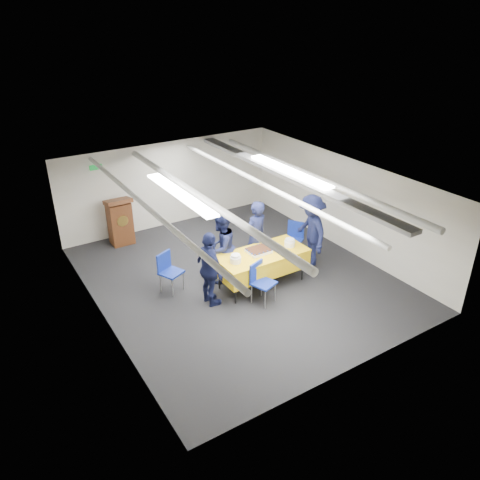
# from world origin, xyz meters

# --- Properties ---
(ground) EXTENTS (7.00, 7.00, 0.00)m
(ground) POSITION_xyz_m (0.00, 0.00, 0.00)
(ground) COLOR black
(ground) RESTS_ON ground
(room_shell) EXTENTS (6.00, 7.00, 2.30)m
(room_shell) POSITION_xyz_m (0.09, 0.41, 1.81)
(room_shell) COLOR silver
(room_shell) RESTS_ON ground
(serving_table) EXTENTS (1.97, 0.90, 0.77)m
(serving_table) POSITION_xyz_m (0.29, -0.49, 0.56)
(serving_table) COLOR black
(serving_table) RESTS_ON ground
(sheet_cake) EXTENTS (0.50, 0.38, 0.09)m
(sheet_cake) POSITION_xyz_m (0.24, -0.43, 0.81)
(sheet_cake) COLOR white
(sheet_cake) RESTS_ON serving_table
(plate_stack_left) EXTENTS (0.23, 0.23, 0.18)m
(plate_stack_left) POSITION_xyz_m (-0.40, -0.54, 0.85)
(plate_stack_left) COLOR white
(plate_stack_left) RESTS_ON serving_table
(plate_stack_right) EXTENTS (0.23, 0.23, 0.17)m
(plate_stack_right) POSITION_xyz_m (0.98, -0.54, 0.85)
(plate_stack_right) COLOR white
(plate_stack_right) RESTS_ON serving_table
(podium) EXTENTS (0.62, 0.53, 1.25)m
(podium) POSITION_xyz_m (-1.60, 3.05, 0.61)
(podium) COLOR brown
(podium) RESTS_ON ground
(chair_near) EXTENTS (0.53, 0.53, 0.87)m
(chair_near) POSITION_xyz_m (-0.11, -1.01, 0.53)
(chair_near) COLOR gray
(chair_near) RESTS_ON ground
(chair_right) EXTENTS (0.58, 0.58, 0.87)m
(chair_right) POSITION_xyz_m (1.69, 0.17, 0.53)
(chair_right) COLOR gray
(chair_right) RESTS_ON ground
(chair_left) EXTENTS (0.56, 0.56, 0.87)m
(chair_left) POSITION_xyz_m (-1.51, 0.37, 0.53)
(chair_left) COLOR gray
(chair_left) RESTS_ON ground
(sailor_a) EXTENTS (0.70, 0.54, 1.71)m
(sailor_a) POSITION_xyz_m (0.50, 0.07, 0.85)
(sailor_a) COLOR black
(sailor_a) RESTS_ON ground
(sailor_b) EXTENTS (0.97, 0.90, 1.61)m
(sailor_b) POSITION_xyz_m (-0.36, 0.12, 0.81)
(sailor_b) COLOR black
(sailor_b) RESTS_ON ground
(sailor_c) EXTENTS (0.39, 0.93, 1.59)m
(sailor_c) POSITION_xyz_m (-1.00, -0.55, 0.80)
(sailor_c) COLOR black
(sailor_c) RESTS_ON ground
(sailor_d) EXTENTS (0.88, 1.23, 1.71)m
(sailor_d) POSITION_xyz_m (1.74, -0.34, 0.86)
(sailor_d) COLOR black
(sailor_d) RESTS_ON ground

